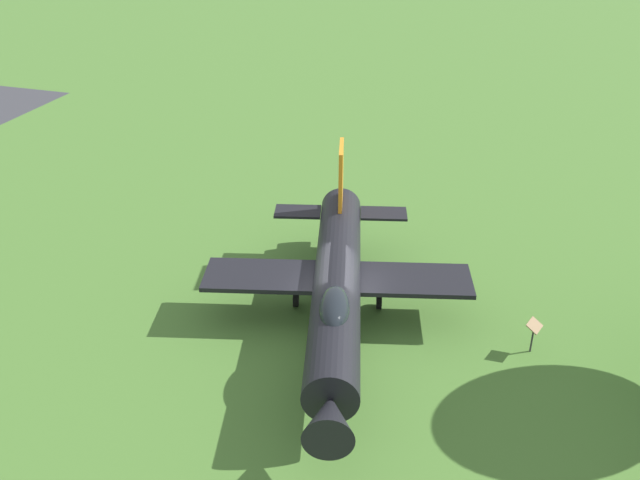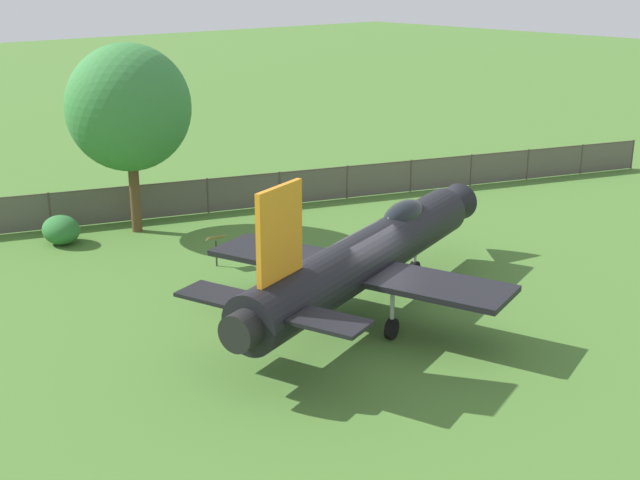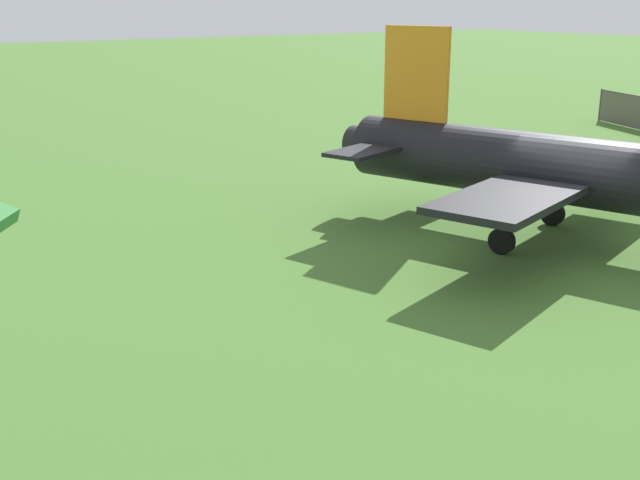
# 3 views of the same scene
# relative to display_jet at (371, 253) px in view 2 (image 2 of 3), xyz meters

# --- Properties ---
(ground_plane) EXTENTS (200.00, 200.00, 0.00)m
(ground_plane) POSITION_rel_display_jet_xyz_m (0.11, -0.34, -1.81)
(ground_plane) COLOR #47722D
(display_jet) EXTENTS (9.25, 13.25, 4.87)m
(display_jet) POSITION_rel_display_jet_xyz_m (0.00, 0.00, 0.00)
(display_jet) COLOR black
(display_jet) RESTS_ON ground_plane
(shade_tree) EXTENTS (4.44, 4.72, 7.18)m
(shade_tree) POSITION_rel_display_jet_xyz_m (-11.63, -1.24, 2.98)
(shade_tree) COLOR brown
(shade_tree) RESTS_ON ground_plane
(perimeter_fence) EXTENTS (12.80, 35.70, 1.49)m
(perimeter_fence) POSITION_rel_display_jet_xyz_m (-10.87, 5.25, -1.01)
(perimeter_fence) COLOR #4C4238
(perimeter_fence) RESTS_ON ground_plane
(shrub_near_fence) EXTENTS (1.57, 1.32, 1.07)m
(shrub_near_fence) POSITION_rel_display_jet_xyz_m (-12.07, -4.14, -1.27)
(shrub_near_fence) COLOR #2D7033
(shrub_near_fence) RESTS_ON ground_plane
(info_plaque) EXTENTS (0.54, 0.68, 1.14)m
(info_plaque) POSITION_rel_display_jet_xyz_m (-6.25, -1.22, -0.95)
(info_plaque) COLOR #333333
(info_plaque) RESTS_ON ground_plane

